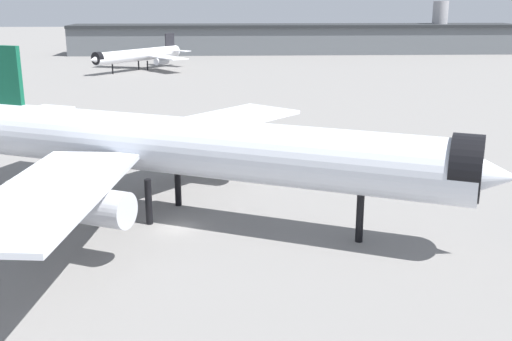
% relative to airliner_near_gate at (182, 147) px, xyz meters
% --- Properties ---
extents(ground, '(900.00, 900.00, 0.00)m').
position_rel_airliner_near_gate_xyz_m(ground, '(-0.61, -3.46, -8.09)').
color(ground, slate).
extents(airliner_near_gate, '(64.82, 58.15, 18.37)m').
position_rel_airliner_near_gate_xyz_m(airliner_near_gate, '(0.00, 0.00, 0.00)').
color(airliner_near_gate, silver).
rests_on(airliner_near_gate, ground).
extents(airliner_far_taxiway, '(32.53, 36.64, 11.37)m').
position_rel_airliner_near_gate_xyz_m(airliner_far_taxiway, '(-24.83, 143.00, -3.08)').
color(airliner_far_taxiway, white).
rests_on(airliner_far_taxiway, ground).
extents(terminal_building, '(189.01, 20.85, 21.89)m').
position_rel_airliner_near_gate_xyz_m(terminal_building, '(34.31, 202.65, -1.78)').
color(terminal_building, slate).
rests_on(terminal_building, ground).
extents(baggage_tug_wing, '(3.58, 2.96, 1.85)m').
position_rel_airliner_near_gate_xyz_m(baggage_tug_wing, '(7.73, 40.45, -7.12)').
color(baggage_tug_wing, black).
rests_on(baggage_tug_wing, ground).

